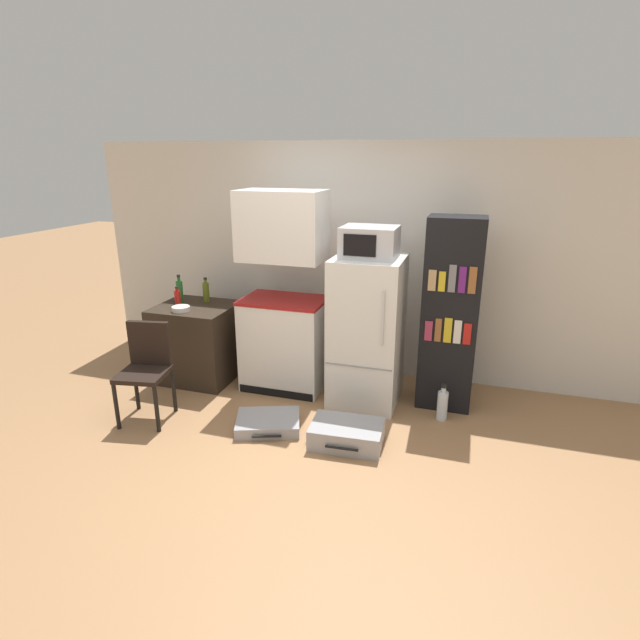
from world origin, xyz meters
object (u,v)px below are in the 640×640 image
at_px(kitchen_hutch, 284,301).
at_px(bookshelf, 450,315).
at_px(side_table, 198,342).
at_px(bottle_olive_oil, 206,292).
at_px(bowl, 181,309).
at_px(water_bottle_front, 442,405).
at_px(bottle_ketchup_red, 178,298).
at_px(suitcase_small_flat, 347,434).
at_px(suitcase_large_flat, 268,423).
at_px(refrigerator, 367,331).
at_px(bottle_green_tall, 180,291).
at_px(chair, 147,363).
at_px(microwave, 370,242).

distance_m(kitchen_hutch, bookshelf, 1.59).
xyz_separation_m(side_table, bottle_olive_oil, (0.04, 0.18, 0.51)).
relative_size(bowl, water_bottle_front, 0.52).
bearing_deg(bottle_ketchup_red, side_table, 20.86).
relative_size(side_table, suitcase_small_flat, 1.31).
bearing_deg(side_table, suitcase_small_flat, -23.83).
distance_m(suitcase_large_flat, water_bottle_front, 1.56).
xyz_separation_m(bookshelf, suitcase_large_flat, (-1.42, -0.94, -0.84)).
height_order(refrigerator, bottle_green_tall, refrigerator).
relative_size(bottle_ketchup_red, bowl, 1.17).
bearing_deg(bottle_olive_oil, bottle_green_tall, -153.00).
bearing_deg(water_bottle_front, chair, -164.13).
bearing_deg(bottle_ketchup_red, suitcase_large_flat, -29.22).
height_order(kitchen_hutch, suitcase_large_flat, kitchen_hutch).
relative_size(bottle_olive_oil, water_bottle_front, 0.76).
height_order(refrigerator, chair, refrigerator).
bearing_deg(chair, water_bottle_front, 5.57).
bearing_deg(refrigerator, suitcase_large_flat, -130.72).
xyz_separation_m(bottle_olive_oil, suitcase_small_flat, (1.80, -0.99, -0.81)).
relative_size(microwave, bowl, 2.76).
distance_m(refrigerator, chair, 2.01).
xyz_separation_m(bottle_olive_oil, suitcase_large_flat, (1.09, -0.96, -0.85)).
distance_m(kitchen_hutch, refrigerator, 0.88).
bearing_deg(bowl, kitchen_hutch, 15.59).
xyz_separation_m(bottle_olive_oil, chair, (-0.02, -1.06, -0.38)).
relative_size(side_table, bowl, 4.49).
bearing_deg(suitcase_large_flat, bookshelf, 13.55).
bearing_deg(microwave, side_table, -179.35).
bearing_deg(suitcase_small_flat, suitcase_large_flat, 173.35).
distance_m(side_table, suitcase_small_flat, 2.04).
relative_size(bowl, suitcase_large_flat, 0.27).
distance_m(bookshelf, bottle_green_tall, 2.75).
xyz_separation_m(bottle_ketchup_red, chair, (0.17, -0.82, -0.36)).
height_order(bookshelf, bottle_ketchup_red, bookshelf).
xyz_separation_m(bowl, suitcase_small_flat, (1.87, -0.61, -0.73)).
relative_size(side_table, chair, 0.91).
bearing_deg(bottle_olive_oil, bookshelf, -0.35).
bearing_deg(bowl, bottle_green_tall, 122.79).
height_order(kitchen_hutch, refrigerator, kitchen_hutch).
relative_size(bookshelf, bottle_green_tall, 5.88).
bearing_deg(bowl, microwave, 6.89).
xyz_separation_m(bottle_green_tall, suitcase_small_flat, (2.04, -0.87, -0.83)).
bearing_deg(bookshelf, bowl, -171.89).
relative_size(bottle_green_tall, suitcase_small_flat, 0.50).
bearing_deg(bowl, side_table, 80.65).
height_order(bottle_olive_oil, bowl, bottle_olive_oil).
xyz_separation_m(kitchen_hutch, suitcase_large_flat, (0.16, -0.85, -0.85)).
distance_m(bottle_olive_oil, suitcase_small_flat, 2.21).
bearing_deg(water_bottle_front, bottle_green_tall, 175.51).
xyz_separation_m(side_table, bottle_green_tall, (-0.20, 0.06, 0.52)).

